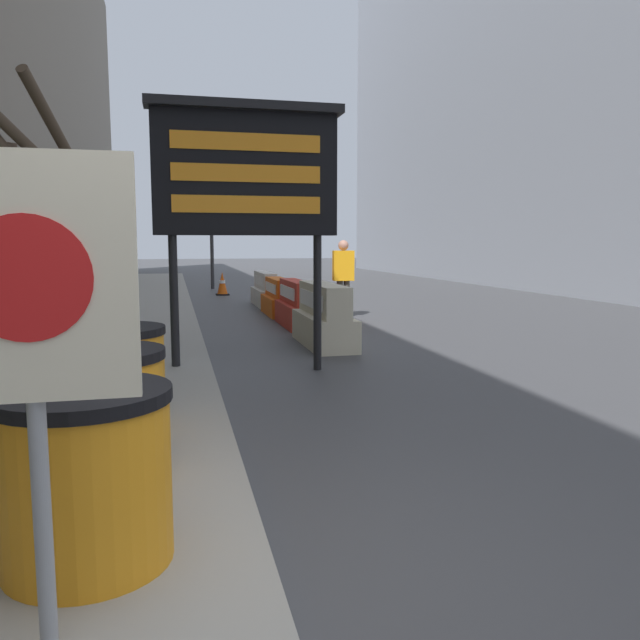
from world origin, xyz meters
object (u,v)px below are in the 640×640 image
Objects in this scene: warning_sign at (30,315)px; jersey_barrier_orange_far at (279,299)px; message_board at (246,174)px; jersey_barrier_white at (265,291)px; barrel_drum_middle at (102,414)px; traffic_cone_near at (222,284)px; jersey_barrier_cream at (324,318)px; pedestrian_worker at (343,272)px; traffic_light_near_curb at (211,200)px; jersey_barrier_red_striped at (296,306)px; traffic_cone_mid at (311,318)px; barrel_drum_back at (116,378)px; barrel_drum_foreground at (86,476)px.

warning_sign is 1.01× the size of jersey_barrier_orange_far.
message_board is 6.48m from jersey_barrier_orange_far.
barrel_drum_middle is at bearing -103.03° from jersey_barrier_white.
jersey_barrier_orange_far is at bearing -81.69° from traffic_cone_near.
pedestrian_worker is at bearing 69.85° from jersey_barrier_cream.
barrel_drum_middle is 0.25× the size of message_board.
traffic_light_near_curb is at bearing 98.61° from jersey_barrier_white.
jersey_barrier_red_striped is at bearing 70.52° from barrel_drum_middle.
jersey_barrier_orange_far reaches higher than traffic_cone_mid.
barrel_drum_middle is at bearing -109.48° from jersey_barrier_red_striped.
barrel_drum_back reaches higher than traffic_cone_near.
barrel_drum_back is 7.04m from jersey_barrier_red_striped.
barrel_drum_foreground is 1.15× the size of traffic_cone_near.
message_board is 8.42m from jersey_barrier_white.
jersey_barrier_cream is 1.17× the size of pedestrian_worker.
barrel_drum_foreground is 1.06m from barrel_drum_middle.
barrel_drum_foreground is 1.00× the size of barrel_drum_middle.
warning_sign is 11.63m from jersey_barrier_orange_far.
pedestrian_worker reaches higher than barrel_drum_middle.
traffic_cone_near is (1.83, 16.04, -0.19)m from barrel_drum_foreground.
traffic_cone_mid is (2.64, 6.04, -0.18)m from barrel_drum_middle.
jersey_barrier_cream is at bearing -87.76° from traffic_cone_mid.
barrel_drum_foreground is at bearing -96.50° from traffic_cone_near.
barrel_drum_middle is 0.45× the size of jersey_barrier_red_striped.
jersey_barrier_cream is (1.37, 1.80, -1.95)m from message_board.
message_board is 11.68m from traffic_cone_near.
traffic_cone_near is at bearing 94.73° from jersey_barrier_cream.
barrel_drum_middle is 6.60m from traffic_cone_mid.
message_board reaches higher than barrel_drum_back.
jersey_barrier_red_striped is (2.67, 7.56, -0.15)m from barrel_drum_middle.
barrel_drum_middle is (-0.04, 1.06, 0.00)m from barrel_drum_foreground.
message_board is (1.32, 2.43, 1.84)m from barrel_drum_back.
message_board is 1.63× the size of jersey_barrier_white.
jersey_barrier_cream is 1.07× the size of jersey_barrier_red_striped.
jersey_barrier_red_striped is 0.92× the size of jersey_barrier_white.
pedestrian_worker is (3.85, 9.68, 0.43)m from barrel_drum_foreground.
message_board is at bearing -127.24° from jersey_barrier_cream.
barrel_drum_foreground is 10.88m from jersey_barrier_orange_far.
traffic_light_near_curb is 2.55× the size of pedestrian_worker.
traffic_light_near_curb reaches higher than jersey_barrier_red_striped.
jersey_barrier_orange_far is at bearing 89.52° from traffic_cone_mid.
jersey_barrier_white is 3.52m from traffic_cone_near.
barrel_drum_foreground is at bearing -87.67° from barrel_drum_middle.
jersey_barrier_orange_far is 2.06m from jersey_barrier_white.
barrel_drum_middle is 0.46× the size of warning_sign.
barrel_drum_foreground is 1.09m from warning_sign.
warning_sign reaches higher than barrel_drum_middle.
barrel_drum_middle and barrel_drum_back have the same top height.
warning_sign is at bearing -90.02° from barrel_drum_middle.
barrel_drum_middle reaches higher than jersey_barrier_white.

